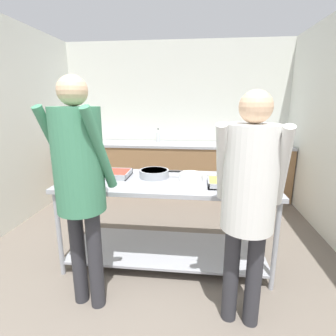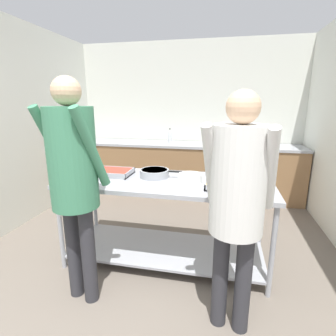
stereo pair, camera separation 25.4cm
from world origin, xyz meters
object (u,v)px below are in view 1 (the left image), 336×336
sauce_pan (154,173)px  serving_tray_vegetables (231,183)px  serving_tray_roast (110,174)px  guest_serving_right (249,190)px  guest_serving_left (79,173)px  plate_stack (191,177)px  water_bottle (158,136)px

sauce_pan → serving_tray_vegetables: sauce_pan is taller
serving_tray_roast → serving_tray_vegetables: 1.22m
serving_tray_vegetables → guest_serving_right: bearing=-86.4°
sauce_pan → guest_serving_right: guest_serving_right is taller
sauce_pan → guest_serving_left: bearing=-118.9°
serving_tray_roast → plate_stack: plate_stack is taller
sauce_pan → water_bottle: 2.03m
serving_tray_vegetables → water_bottle: size_ratio=1.68×
sauce_pan → serving_tray_vegetables: size_ratio=1.05×
serving_tray_vegetables → guest_serving_left: guest_serving_left is taller
plate_stack → guest_serving_right: bearing=-61.9°
serving_tray_roast → guest_serving_left: (0.04, -0.76, 0.22)m
plate_stack → water_bottle: 2.18m
serving_tray_roast → water_bottle: water_bottle is taller
plate_stack → guest_serving_right: (0.40, -0.76, 0.14)m
guest_serving_left → water_bottle: bearing=86.5°
sauce_pan → plate_stack: bearing=-9.7°
sauce_pan → guest_serving_left: size_ratio=0.24×
sauce_pan → water_bottle: water_bottle is taller
guest_serving_right → serving_tray_roast: bearing=146.9°
serving_tray_vegetables → guest_serving_right: guest_serving_right is taller
guest_serving_right → sauce_pan: bearing=133.5°
serving_tray_roast → serving_tray_vegetables: size_ratio=0.99×
guest_serving_right → plate_stack: bearing=118.1°
guest_serving_left → sauce_pan: bearing=61.1°
serving_tray_roast → guest_serving_right: guest_serving_right is taller
guest_serving_right → guest_serving_left: bearing=177.6°
serving_tray_roast → sauce_pan: sauce_pan is taller
plate_stack → guest_serving_right: 0.87m
serving_tray_vegetables → guest_serving_left: (-1.17, -0.57, 0.22)m
plate_stack → guest_serving_right: guest_serving_right is taller
sauce_pan → guest_serving_left: guest_serving_left is taller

